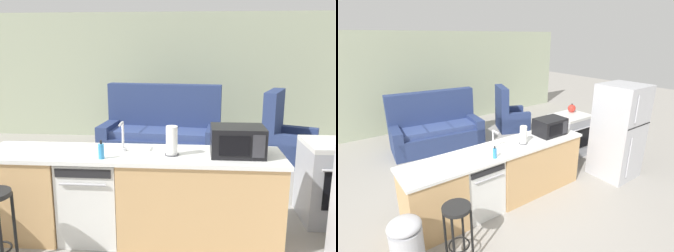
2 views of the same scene
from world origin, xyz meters
The scene contains 15 objects.
ground_plane centered at (0.00, 0.00, 0.00)m, with size 24.00×24.00×0.00m, color gray.
wall_back centered at (0.30, 4.20, 1.30)m, with size 10.00×0.06×2.60m.
kitchen_counter centered at (0.24, 0.00, 0.42)m, with size 2.94×0.66×0.90m.
dishwasher centered at (-0.25, 0.00, 0.42)m, with size 0.58×0.61×0.84m.
stove_range centered at (2.35, 0.55, 0.45)m, with size 0.76×0.68×0.90m.
refrigerator centered at (2.35, -0.55, 0.85)m, with size 0.72×0.73×1.70m.
microwave centered at (1.17, 0.00, 1.04)m, with size 0.50×0.37×0.28m.
sink_faucet centered at (0.06, 0.04, 1.03)m, with size 0.07×0.18×0.30m.
paper_towel_roll centered at (0.55, -0.05, 1.04)m, with size 0.14×0.14×0.28m.
soap_bottle centered at (-0.09, -0.21, 0.97)m, with size 0.06×0.06×0.18m.
kettle centered at (2.52, 0.68, 0.99)m, with size 0.21×0.17×0.19m.
bar_stool centered at (-0.90, -0.68, 0.54)m, with size 0.32×0.32×0.74m.
trash_bin centered at (-1.43, -0.56, 0.38)m, with size 0.35×0.35×0.74m.
couch centered at (0.19, 2.69, 0.39)m, with size 2.09×1.11×1.27m.
armchair centered at (2.27, 2.63, 0.35)m, with size 1.06×1.09×1.20m.
Camera 2 is at (-1.88, -2.92, 2.49)m, focal length 28.00 mm.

